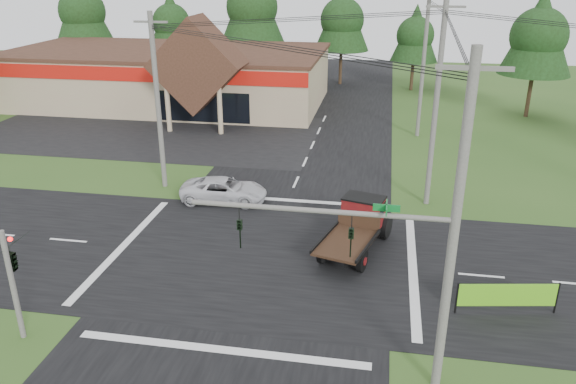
# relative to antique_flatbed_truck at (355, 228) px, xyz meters

# --- Properties ---
(ground) EXTENTS (120.00, 120.00, 0.00)m
(ground) POSITION_rel_antique_flatbed_truck_xyz_m (-4.25, -1.41, -1.21)
(ground) COLOR #2D4E1C
(ground) RESTS_ON ground
(road_ns) EXTENTS (12.00, 120.00, 0.02)m
(road_ns) POSITION_rel_antique_flatbed_truck_xyz_m (-4.25, -1.41, -1.20)
(road_ns) COLOR black
(road_ns) RESTS_ON ground
(road_ew) EXTENTS (120.00, 12.00, 0.02)m
(road_ew) POSITION_rel_antique_flatbed_truck_xyz_m (-4.25, -1.41, -1.20)
(road_ew) COLOR black
(road_ew) RESTS_ON ground
(parking_apron) EXTENTS (28.00, 14.00, 0.02)m
(parking_apron) POSITION_rel_antique_flatbed_truck_xyz_m (-18.25, 17.59, -1.20)
(parking_apron) COLOR black
(parking_apron) RESTS_ON ground
(cvs_building) EXTENTS (30.40, 18.20, 9.19)m
(cvs_building) POSITION_rel_antique_flatbed_truck_xyz_m (-19.95, 28.16, 1.56)
(cvs_building) COLOR tan
(cvs_building) RESTS_ON ground
(traffic_signal_mast) EXTENTS (8.12, 0.24, 7.00)m
(traffic_signal_mast) POSITION_rel_antique_flatbed_truck_xyz_m (1.57, -8.91, 3.21)
(traffic_signal_mast) COLOR #595651
(traffic_signal_mast) RESTS_ON ground
(traffic_signal_corner) EXTENTS (0.53, 2.48, 4.40)m
(traffic_signal_corner) POSITION_rel_antique_flatbed_truck_xyz_m (-11.75, -8.73, 2.31)
(traffic_signal_corner) COLOR #595651
(traffic_signal_corner) RESTS_ON ground
(utility_pole_nr) EXTENTS (2.00, 0.30, 11.00)m
(utility_pole_nr) POSITION_rel_antique_flatbed_truck_xyz_m (3.25, -8.91, 4.42)
(utility_pole_nr) COLOR #595651
(utility_pole_nr) RESTS_ON ground
(utility_pole_nw) EXTENTS (2.00, 0.30, 10.50)m
(utility_pole_nw) POSITION_rel_antique_flatbed_truck_xyz_m (-12.25, 6.59, 4.17)
(utility_pole_nw) COLOR #595651
(utility_pole_nw) RESTS_ON ground
(utility_pole_ne) EXTENTS (2.00, 0.30, 11.50)m
(utility_pole_ne) POSITION_rel_antique_flatbed_truck_xyz_m (3.75, 6.59, 4.68)
(utility_pole_ne) COLOR #595651
(utility_pole_ne) RESTS_ON ground
(utility_pole_n) EXTENTS (2.00, 0.30, 11.20)m
(utility_pole_n) POSITION_rel_antique_flatbed_truck_xyz_m (3.75, 20.59, 4.52)
(utility_pole_n) COLOR #595651
(utility_pole_n) RESTS_ON ground
(tree_row_a) EXTENTS (6.72, 6.72, 12.12)m
(tree_row_a) POSITION_rel_antique_flatbed_truck_xyz_m (-34.25, 38.59, 6.83)
(tree_row_a) COLOR #332316
(tree_row_a) RESTS_ON ground
(tree_row_b) EXTENTS (5.60, 5.60, 10.10)m
(tree_row_b) POSITION_rel_antique_flatbed_truck_xyz_m (-24.25, 40.59, 5.49)
(tree_row_b) COLOR #332316
(tree_row_b) RESTS_ON ground
(tree_row_c) EXTENTS (7.28, 7.28, 13.13)m
(tree_row_c) POSITION_rel_antique_flatbed_truck_xyz_m (-14.25, 39.59, 7.51)
(tree_row_c) COLOR #332316
(tree_row_c) RESTS_ON ground
(tree_row_d) EXTENTS (6.16, 6.16, 11.11)m
(tree_row_d) POSITION_rel_antique_flatbed_truck_xyz_m (-4.25, 40.59, 6.16)
(tree_row_d) COLOR #332316
(tree_row_d) RESTS_ON ground
(tree_row_e) EXTENTS (5.04, 5.04, 9.09)m
(tree_row_e) POSITION_rel_antique_flatbed_truck_xyz_m (3.75, 38.59, 4.82)
(tree_row_e) COLOR #332316
(tree_row_e) RESTS_ON ground
(tree_side_ne) EXTENTS (6.16, 6.16, 11.11)m
(tree_side_ne) POSITION_rel_antique_flatbed_truck_xyz_m (13.75, 28.59, 6.16)
(tree_side_ne) COLOR #332316
(tree_side_ne) RESTS_ON ground
(antique_flatbed_truck) EXTENTS (3.70, 6.19, 2.43)m
(antique_flatbed_truck) POSITION_rel_antique_flatbed_truck_xyz_m (0.00, 0.00, 0.00)
(antique_flatbed_truck) COLOR #510B10
(antique_flatbed_truck) RESTS_ON ground
(roadside_banner) EXTENTS (4.02, 0.82, 1.39)m
(roadside_banner) POSITION_rel_antique_flatbed_truck_xyz_m (6.25, -4.23, -0.52)
(roadside_banner) COLOR #5BB418
(roadside_banner) RESTS_ON ground
(white_pickup) EXTENTS (5.12, 2.62, 1.38)m
(white_pickup) POSITION_rel_antique_flatbed_truck_xyz_m (-7.90, 4.87, -0.52)
(white_pickup) COLOR silver
(white_pickup) RESTS_ON ground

